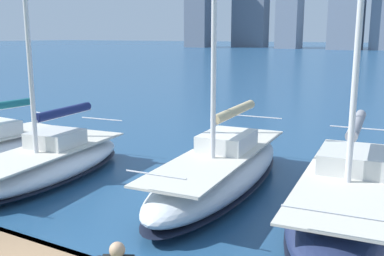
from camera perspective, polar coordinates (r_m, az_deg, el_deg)
The scene contains 3 objects.
sailboat_grey at distance 13.28m, azimuth 19.26°, elevation -7.96°, with size 3.83×9.53×9.36m.
sailboat_tan at distance 14.82m, azimuth 3.72°, elevation -5.14°, with size 3.29×9.52×12.93m.
sailboat_navy at distance 16.73m, azimuth -17.70°, elevation -3.97°, with size 3.48×7.72×12.03m.
Camera 1 is at (-6.82, 4.94, 5.06)m, focal length 42.00 mm.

